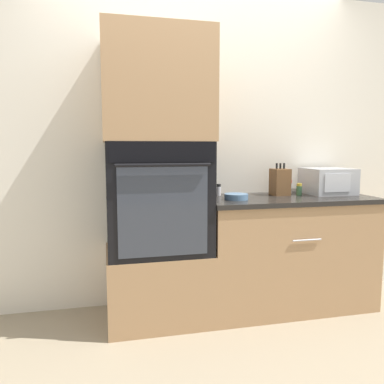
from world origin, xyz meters
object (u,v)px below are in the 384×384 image
object	(u,v)px
wall_oven	(157,197)
condiment_jar_mid	(299,189)
knife_block	(280,182)
condiment_jar_far	(219,190)
condiment_jar_near	(290,187)
microwave	(328,181)
bowl	(236,197)

from	to	relation	value
wall_oven	condiment_jar_mid	size ratio (longest dim) A/B	8.24
knife_block	condiment_jar_far	bearing A→B (deg)	169.91
knife_block	condiment_jar_far	distance (m)	0.50
condiment_jar_near	condiment_jar_far	world-z (taller)	condiment_jar_near
microwave	knife_block	distance (m)	0.43
wall_oven	condiment_jar_mid	world-z (taller)	wall_oven
condiment_jar_mid	microwave	bearing A→B (deg)	7.02
wall_oven	knife_block	xyz separation A→B (m)	(1.00, 0.11, 0.08)
microwave	bowl	size ratio (longest dim) A/B	2.08
microwave	condiment_jar_mid	xyz separation A→B (m)	(-0.28, -0.03, -0.06)
bowl	condiment_jar_near	world-z (taller)	condiment_jar_near
condiment_jar_near	microwave	bearing A→B (deg)	-16.16
wall_oven	condiment_jar_far	world-z (taller)	wall_oven
bowl	condiment_jar_far	bearing A→B (deg)	102.58
microwave	bowl	bearing A→B (deg)	-169.26
condiment_jar_near	condiment_jar_mid	world-z (taller)	condiment_jar_near
wall_oven	bowl	xyz separation A→B (m)	(0.58, -0.06, -0.01)
bowl	condiment_jar_near	bearing A→B (deg)	23.97
condiment_jar_far	wall_oven	bearing A→B (deg)	-159.66
condiment_jar_far	condiment_jar_mid	bearing A→B (deg)	-11.16
knife_block	condiment_jar_mid	world-z (taller)	knife_block
bowl	condiment_jar_mid	bearing A→B (deg)	12.48
condiment_jar_far	condiment_jar_near	bearing A→B (deg)	-0.49
microwave	condiment_jar_far	xyz separation A→B (m)	(-0.91, 0.09, -0.06)
microwave	condiment_jar_far	world-z (taller)	microwave
condiment_jar_mid	condiment_jar_near	bearing A→B (deg)	99.83
wall_oven	microwave	distance (m)	1.44
knife_block	bowl	world-z (taller)	knife_block
bowl	condiment_jar_mid	distance (m)	0.59
microwave	condiment_jar_mid	size ratio (longest dim) A/B	3.84
condiment_jar_far	bowl	bearing A→B (deg)	-77.42
bowl	wall_oven	bearing A→B (deg)	173.95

